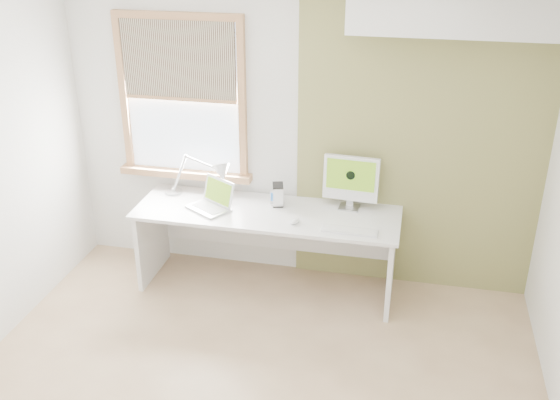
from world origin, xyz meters
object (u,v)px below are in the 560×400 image
(desk_lamp, at_px, (213,175))
(laptop, at_px, (213,201))
(external_drive, at_px, (278,195))
(imac, at_px, (351,180))
(desk, at_px, (269,229))

(desk_lamp, height_order, laptop, desk_lamp)
(external_drive, relative_size, imac, 0.39)
(external_drive, distance_m, imac, 0.63)
(desk, xyz_separation_m, desk_lamp, (-0.53, 0.16, 0.38))
(desk_lamp, bearing_deg, laptop, -73.29)
(imac, bearing_deg, desk_lamp, -179.93)
(desk, relative_size, desk_lamp, 3.36)
(imac, bearing_deg, laptop, -167.04)
(laptop, height_order, imac, imac)
(desk, height_order, imac, imac)
(desk_lamp, xyz_separation_m, external_drive, (0.59, -0.08, -0.10))
(desk_lamp, bearing_deg, external_drive, -7.29)
(desk, relative_size, external_drive, 12.04)
(desk_lamp, bearing_deg, desk, -16.97)
(desk, relative_size, imac, 4.75)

